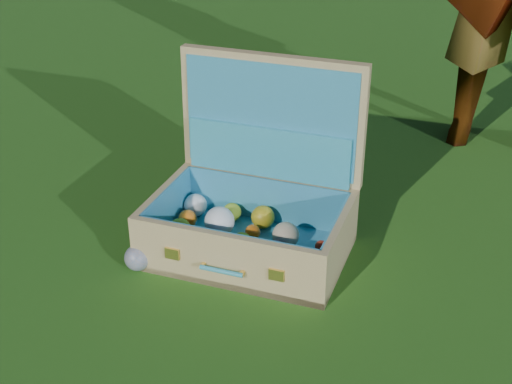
# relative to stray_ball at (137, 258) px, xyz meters

# --- Properties ---
(ground) EXTENTS (60.00, 60.00, 0.00)m
(ground) POSITION_rel_stray_ball_xyz_m (0.43, 0.12, -0.03)
(ground) COLOR #215114
(ground) RESTS_ON ground
(stray_ball) EXTENTS (0.07, 0.07, 0.07)m
(stray_ball) POSITION_rel_stray_ball_xyz_m (0.00, 0.00, 0.00)
(stray_ball) COLOR #385E92
(stray_ball) RESTS_ON ground
(suitcase) EXTENTS (0.53, 0.41, 0.50)m
(suitcase) POSITION_rel_stray_ball_xyz_m (0.25, 0.22, 0.11)
(suitcase) COLOR tan
(suitcase) RESTS_ON ground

